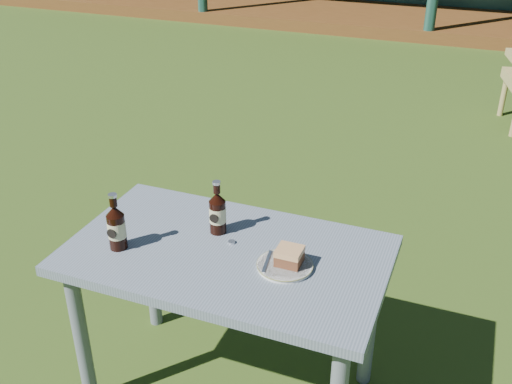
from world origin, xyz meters
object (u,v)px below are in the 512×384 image
at_px(cafe_table, 227,273).
at_px(cola_bottle_far, 116,227).
at_px(cola_bottle_near, 218,212).
at_px(cake_slice, 289,256).
at_px(plate, 285,265).

relative_size(cafe_table, cola_bottle_far, 5.24).
relative_size(cola_bottle_near, cola_bottle_far, 0.97).
height_order(cake_slice, cola_bottle_far, cola_bottle_far).
relative_size(plate, cola_bottle_near, 0.92).
xyz_separation_m(cake_slice, cola_bottle_near, (-0.34, 0.12, 0.04)).
height_order(plate, cola_bottle_near, cola_bottle_near).
bearing_deg(cola_bottle_far, cake_slice, 10.63).
relative_size(cafe_table, plate, 5.88).
xyz_separation_m(cake_slice, cola_bottle_far, (-0.64, -0.12, 0.05)).
distance_m(cafe_table, cake_slice, 0.29).
xyz_separation_m(cafe_table, plate, (0.24, -0.02, 0.11)).
xyz_separation_m(cafe_table, cola_bottle_far, (-0.39, -0.13, 0.19)).
bearing_deg(cola_bottle_far, cola_bottle_near, 38.46).
xyz_separation_m(plate, cake_slice, (0.01, 0.01, 0.04)).
relative_size(cafe_table, cake_slice, 13.04).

